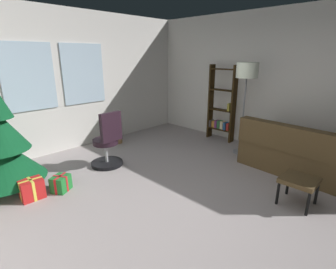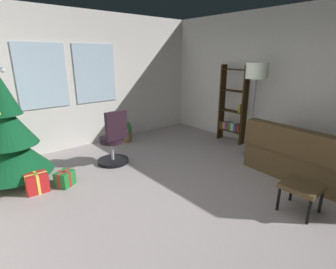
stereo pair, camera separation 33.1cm
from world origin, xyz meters
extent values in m
cube|color=#A09696|center=(0.00, 0.00, -0.05)|extent=(5.29, 6.39, 0.10)
cube|color=silver|center=(0.00, 3.25, 1.39)|extent=(5.29, 0.10, 2.77)
cube|color=silver|center=(-0.93, 3.19, 1.52)|extent=(0.90, 0.03, 1.20)
cube|color=silver|center=(0.13, 3.19, 1.52)|extent=(0.90, 0.03, 1.20)
cube|color=silver|center=(2.70, 0.00, 1.39)|extent=(0.10, 6.39, 2.77)
cube|color=#4F3C22|center=(1.89, -0.68, 0.22)|extent=(1.06, 1.94, 0.44)
cube|color=#4F3C22|center=(1.51, -0.65, 0.65)|extent=(0.34, 1.89, 0.41)
cube|color=#4F3C22|center=(1.96, 0.19, 0.54)|extent=(0.93, 0.21, 0.20)
cube|color=#B02E14|center=(1.66, -0.34, 0.61)|extent=(0.19, 0.41, 0.41)
cube|color=beige|center=(1.64, -0.63, 0.61)|extent=(0.18, 0.41, 0.41)
cube|color=#4F3C22|center=(0.80, -0.98, 0.35)|extent=(0.42, 0.43, 0.06)
cylinder|color=black|center=(0.62, -1.16, 0.16)|extent=(0.04, 0.04, 0.32)
cylinder|color=black|center=(0.98, -1.16, 0.16)|extent=(0.04, 0.04, 0.32)
cylinder|color=black|center=(0.62, -0.79, 0.16)|extent=(0.04, 0.04, 0.32)
cylinder|color=black|center=(0.98, -0.79, 0.16)|extent=(0.04, 0.04, 0.32)
cylinder|color=#4C331E|center=(-1.76, 2.23, 0.08)|extent=(0.12, 0.12, 0.16)
cone|color=#0C4723|center=(-1.76, 2.23, 0.47)|extent=(1.11, 1.11, 0.62)
cone|color=#0C4723|center=(-1.76, 2.23, 0.93)|extent=(0.80, 0.80, 0.62)
cone|color=#0C4723|center=(-1.76, 2.23, 1.38)|extent=(0.49, 0.49, 0.62)
sphere|color=silver|center=(-1.67, 2.25, 1.70)|extent=(0.07, 0.07, 0.07)
sphere|color=blue|center=(-1.68, 2.25, 1.71)|extent=(0.06, 0.06, 0.06)
cube|color=red|center=(-1.59, 1.69, 0.14)|extent=(0.30, 0.23, 0.28)
cube|color=#EAD84C|center=(-1.59, 1.69, 0.14)|extent=(0.05, 0.23, 0.29)
cube|color=#EAD84C|center=(-1.59, 1.69, 0.14)|extent=(0.30, 0.05, 0.29)
cube|color=#1E722D|center=(-1.22, 1.61, 0.11)|extent=(0.32, 0.30, 0.23)
cube|color=red|center=(-1.22, 1.61, 0.11)|extent=(0.24, 0.16, 0.24)
cube|color=red|center=(-1.22, 1.61, 0.11)|extent=(0.14, 0.20, 0.24)
cylinder|color=black|center=(-0.25, 1.92, 0.03)|extent=(0.56, 0.56, 0.06)
cylinder|color=#B2B2B7|center=(-0.25, 1.92, 0.25)|extent=(0.05, 0.05, 0.39)
cylinder|color=black|center=(-0.25, 1.92, 0.45)|extent=(0.44, 0.44, 0.09)
cube|color=black|center=(-0.23, 1.73, 0.74)|extent=(0.40, 0.11, 0.50)
cube|color=black|center=(2.43, 0.98, 0.85)|extent=(0.18, 0.04, 1.70)
cube|color=black|center=(2.43, 1.58, 0.85)|extent=(0.18, 0.04, 1.70)
cube|color=black|center=(2.43, 1.28, 0.25)|extent=(0.18, 0.56, 0.02)
cube|color=black|center=(2.43, 1.28, 0.70)|extent=(0.18, 0.56, 0.02)
cube|color=black|center=(2.43, 1.28, 1.15)|extent=(0.18, 0.56, 0.02)
cube|color=black|center=(2.43, 1.28, 1.60)|extent=(0.18, 0.56, 0.02)
cube|color=#A1251F|center=(2.44, 1.07, 0.34)|extent=(0.14, 0.06, 0.16)
cube|color=#224E7F|center=(2.44, 1.14, 0.35)|extent=(0.15, 0.06, 0.17)
cube|color=beige|center=(2.44, 1.23, 0.35)|extent=(0.14, 0.07, 0.18)
cube|color=#30693B|center=(2.44, 1.31, 0.35)|extent=(0.14, 0.07, 0.18)
cube|color=#6E2B6D|center=(2.44, 1.39, 0.35)|extent=(0.14, 0.05, 0.18)
cube|color=#BB7B2E|center=(2.45, 1.46, 0.34)|extent=(0.14, 0.08, 0.15)
cube|color=#524C4C|center=(2.44, 1.55, 0.34)|extent=(0.16, 0.08, 0.15)
cube|color=olive|center=(2.44, 1.07, 0.80)|extent=(0.16, 0.06, 0.17)
cylinder|color=slate|center=(1.98, 0.50, 0.01)|extent=(0.28, 0.28, 0.03)
cylinder|color=slate|center=(1.98, 0.50, 0.76)|extent=(0.03, 0.03, 1.46)
cylinder|color=white|center=(1.98, 0.50, 1.63)|extent=(0.40, 0.40, 0.28)
cylinder|color=olive|center=(0.59, 2.79, 0.10)|extent=(0.22, 0.22, 0.19)
ellipsoid|color=#2B7339|center=(0.49, 2.88, 0.32)|extent=(0.14, 0.22, 0.30)
ellipsoid|color=#2B7339|center=(0.44, 2.79, 0.33)|extent=(0.15, 0.14, 0.29)
ellipsoid|color=#2B7339|center=(0.64, 2.76, 0.33)|extent=(0.19, 0.15, 0.30)
camera|label=1|loc=(-2.52, -1.82, 1.90)|focal=27.23mm
camera|label=2|loc=(-2.27, -2.05, 1.90)|focal=27.23mm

